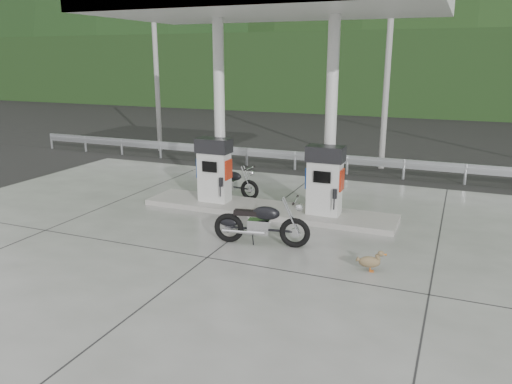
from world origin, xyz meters
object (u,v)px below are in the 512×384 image
at_px(motorcycle_right, 261,224).
at_px(motorcycle_left, 231,183).
at_px(gas_pump_left, 214,170).
at_px(gas_pump_right, 325,180).
at_px(duck, 369,262).

bearing_deg(motorcycle_right, motorcycle_left, 115.39).
distance_m(gas_pump_left, motorcycle_left, 1.24).
relative_size(gas_pump_left, motorcycle_left, 0.99).
bearing_deg(gas_pump_right, motorcycle_left, 161.48).
xyz_separation_m(gas_pump_right, motorcycle_right, (-0.82, -2.33, -0.56)).
relative_size(motorcycle_left, duck, 3.44).
bearing_deg(gas_pump_right, duck, -59.18).
bearing_deg(gas_pump_left, motorcycle_left, 89.87).
relative_size(gas_pump_right, duck, 3.42).
bearing_deg(motorcycle_left, duck, -31.43).
height_order(gas_pump_right, duck, gas_pump_right).
height_order(gas_pump_left, gas_pump_right, same).
xyz_separation_m(gas_pump_left, gas_pump_right, (3.20, 0.00, 0.00)).
distance_m(motorcycle_right, duck, 2.61).
height_order(gas_pump_left, motorcycle_right, gas_pump_left).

